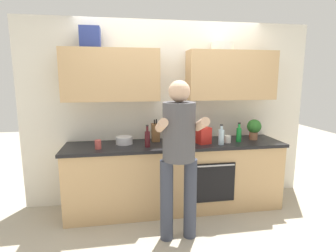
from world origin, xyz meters
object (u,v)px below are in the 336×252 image
object	(u,v)px
bottle_syrup	(169,138)
cup_ceramic	(98,144)
bottle_vinegar	(188,136)
potted_herb	(254,128)
grocery_bag_crisps	(203,135)
bottle_water	(221,136)
bottle_wine	(147,139)
cup_coffee	(228,139)
bottle_hotsauce	(252,131)
knife_block	(156,132)
cup_tea	(178,138)
person_standing	(179,148)
mixing_bowl	(124,140)
bottle_soda	(239,134)

from	to	relation	value
bottle_syrup	cup_ceramic	size ratio (longest dim) A/B	1.82
bottle_vinegar	bottle_syrup	bearing A→B (deg)	169.12
potted_herb	grocery_bag_crisps	xyz separation A→B (m)	(-0.76, -0.08, -0.06)
potted_herb	grocery_bag_crisps	bearing A→B (deg)	-174.04
bottle_water	potted_herb	size ratio (longest dim) A/B	0.93
bottle_wine	cup_coffee	xyz separation A→B (m)	(1.06, 0.05, -0.06)
cup_ceramic	cup_coffee	xyz separation A→B (m)	(1.65, 0.04, -0.01)
bottle_hotsauce	bottle_water	xyz separation A→B (m)	(-0.60, -0.34, 0.02)
bottle_wine	cup_coffee	world-z (taller)	bottle_wine
bottle_syrup	cup_ceramic	world-z (taller)	bottle_syrup
bottle_syrup	knife_block	distance (m)	0.26
potted_herb	cup_ceramic	bearing A→B (deg)	-175.87
bottle_syrup	grocery_bag_crisps	size ratio (longest dim) A/B	0.94
bottle_vinegar	cup_ceramic	distance (m)	1.11
bottle_vinegar	grocery_bag_crisps	distance (m)	0.21
bottle_vinegar	grocery_bag_crisps	world-z (taller)	bottle_vinegar
bottle_vinegar	cup_tea	distance (m)	0.24
cup_tea	bottle_syrup	bearing A→B (deg)	-132.66
bottle_syrup	cup_ceramic	bearing A→B (deg)	-175.19
bottle_syrup	bottle_water	bearing A→B (deg)	-10.30
person_standing	mixing_bowl	world-z (taller)	person_standing
bottle_water	cup_coffee	size ratio (longest dim) A/B	2.79
person_standing	cup_ceramic	world-z (taller)	person_standing
bottle_wine	knife_block	bearing A→B (deg)	65.04
bottle_hotsauce	grocery_bag_crisps	xyz separation A→B (m)	(-0.81, -0.23, 0.02)
bottle_vinegar	knife_block	size ratio (longest dim) A/B	0.87
person_standing	bottle_hotsauce	xyz separation A→B (m)	(1.26, 0.87, -0.03)
bottle_syrup	potted_herb	distance (m)	1.21
person_standing	mixing_bowl	bearing A→B (deg)	126.07
potted_herb	grocery_bag_crisps	size ratio (longest dim) A/B	1.33
bottle_hotsauce	bottle_wine	xyz separation A→B (m)	(-1.53, -0.30, 0.02)
bottle_soda	mixing_bowl	size ratio (longest dim) A/B	1.20
bottle_vinegar	bottle_syrup	xyz separation A→B (m)	(-0.24, 0.05, -0.03)
person_standing	bottle_water	world-z (taller)	person_standing
bottle_hotsauce	bottle_soda	distance (m)	0.38
bottle_vinegar	potted_herb	distance (m)	0.97
bottle_wine	mixing_bowl	distance (m)	0.35
knife_block	cup_tea	bearing A→B (deg)	-8.38
bottle_hotsauce	bottle_soda	xyz separation A→B (m)	(-0.30, -0.22, 0.02)
person_standing	potted_herb	xyz separation A→B (m)	(1.21, 0.72, 0.05)
cup_ceramic	grocery_bag_crisps	world-z (taller)	grocery_bag_crisps
knife_block	bottle_vinegar	bearing A→B (deg)	-34.52
bottle_water	cup_tea	world-z (taller)	bottle_water
cup_tea	potted_herb	distance (m)	1.05
bottle_soda	potted_herb	size ratio (longest dim) A/B	0.91
person_standing	potted_herb	size ratio (longest dim) A/B	6.08
bottle_water	mixing_bowl	xyz separation A→B (m)	(-1.22, 0.24, -0.06)
bottle_hotsauce	bottle_water	distance (m)	0.69
person_standing	cup_coffee	world-z (taller)	person_standing
person_standing	bottle_water	xyz separation A→B (m)	(0.66, 0.52, -0.01)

